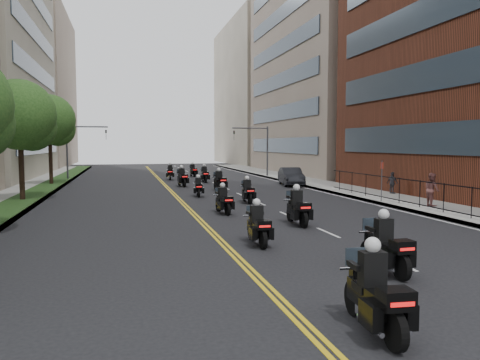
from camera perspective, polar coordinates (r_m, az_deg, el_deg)
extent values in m
plane|color=black|center=(9.83, 18.27, -17.71)|extent=(160.00, 160.00, 0.00)
cube|color=gray|center=(36.97, 13.42, -1.28)|extent=(4.00, 90.00, 0.15)
cube|color=gray|center=(33.62, -25.98, -2.16)|extent=(4.00, 90.00, 0.15)
cube|color=#193C15|center=(33.46, -24.65, -1.98)|extent=(2.00, 90.00, 0.04)
cube|color=#333F4C|center=(31.06, 23.57, 3.75)|extent=(0.12, 25.80, 1.80)
cube|color=#333F4C|center=(31.30, 23.80, 11.08)|extent=(0.12, 25.80, 1.80)
cube|color=#333F4C|center=(32.04, 24.03, 18.20)|extent=(0.12, 25.80, 1.80)
cube|color=gray|center=(62.66, 11.69, 14.75)|extent=(15.00, 28.00, 30.00)
cube|color=#333F4C|center=(58.79, 4.84, 4.24)|extent=(0.12, 24.08, 1.80)
cube|color=#333F4C|center=(58.91, 4.87, 8.13)|extent=(0.12, 24.08, 1.80)
cube|color=#333F4C|center=(59.31, 4.89, 11.99)|extent=(0.12, 24.08, 1.80)
cube|color=#333F4C|center=(59.97, 4.92, 15.78)|extent=(0.12, 24.08, 1.80)
cube|color=#333F4C|center=(60.88, 4.95, 19.48)|extent=(0.12, 24.08, 1.80)
cube|color=gray|center=(90.14, 3.28, 10.35)|extent=(15.00, 28.00, 26.00)
cube|color=#333F4C|center=(56.40, -23.16, 3.89)|extent=(0.12, 24.08, 1.80)
cube|color=#333F4C|center=(56.53, -23.29, 7.95)|extent=(0.12, 24.08, 1.80)
cube|color=#333F4C|center=(56.94, -23.41, 11.97)|extent=(0.12, 24.08, 1.80)
cube|color=#333F4C|center=(57.63, -23.54, 15.91)|extent=(0.12, 24.08, 1.80)
cube|color=gray|center=(87.86, -25.44, 10.09)|extent=(16.00, 28.00, 26.00)
cube|color=black|center=(25.39, 25.00, -0.66)|extent=(0.05, 28.00, 0.05)
cube|color=black|center=(25.53, 24.90, -3.57)|extent=(0.05, 28.00, 0.05)
cylinder|color=black|center=(32.31, -25.11, 2.03)|extent=(0.32, 0.32, 5.11)
sphere|color=#1D4717|center=(32.34, -25.28, 7.21)|extent=(4.40, 4.40, 4.40)
sphere|color=#1D4717|center=(32.59, -24.06, 5.93)|extent=(3.08, 3.08, 3.08)
cylinder|color=black|center=(44.13, -22.10, 2.83)|extent=(0.32, 0.32, 5.39)
sphere|color=#1D4717|center=(44.17, -22.22, 6.83)|extent=(4.40, 4.40, 4.40)
sphere|color=#1D4717|center=(44.46, -21.34, 5.84)|extent=(3.08, 3.08, 3.08)
cylinder|color=#3F3F44|center=(52.02, 3.36, 3.46)|extent=(0.18, 0.18, 5.60)
cylinder|color=#3F3F44|center=(51.48, 1.23, 6.35)|extent=(4.00, 0.14, 0.14)
imported|color=black|center=(51.02, -0.73, 5.47)|extent=(0.16, 0.20, 1.00)
cylinder|color=#3F3F44|center=(49.99, -20.33, 3.15)|extent=(0.18, 0.18, 5.60)
cylinder|color=#3F3F44|center=(49.83, -18.12, 6.19)|extent=(4.00, 0.14, 0.14)
imported|color=black|center=(49.72, -16.02, 5.32)|extent=(0.16, 0.20, 1.00)
cylinder|color=black|center=(9.09, 18.38, -17.02)|extent=(0.21, 0.76, 0.75)
cylinder|color=black|center=(10.59, 13.76, -13.80)|extent=(0.21, 0.76, 0.75)
cube|color=black|center=(9.73, 15.91, -13.58)|extent=(0.57, 1.52, 0.44)
cube|color=silver|center=(9.86, 15.74, -14.90)|extent=(0.46, 0.64, 0.33)
cube|color=black|center=(8.90, 18.47, -13.57)|extent=(0.61, 0.51, 0.35)
cube|color=red|center=(8.71, 19.21, -14.13)|extent=(0.44, 0.07, 0.08)
cube|color=black|center=(9.62, 15.84, -10.35)|extent=(0.51, 0.35, 0.69)
sphere|color=silver|center=(9.53, 15.87, -7.64)|extent=(0.32, 0.32, 0.32)
cylinder|color=black|center=(13.45, 19.11, -10.02)|extent=(0.16, 0.74, 0.74)
cylinder|color=black|center=(14.88, 15.37, -8.55)|extent=(0.16, 0.74, 0.74)
cube|color=black|center=(14.09, 17.17, -8.05)|extent=(0.47, 1.47, 0.43)
cube|color=silver|center=(14.19, 17.03, -8.99)|extent=(0.42, 0.60, 0.32)
cube|color=black|center=(13.33, 19.17, -7.67)|extent=(0.57, 0.46, 0.35)
cube|color=red|center=(13.15, 19.73, -7.95)|extent=(0.43, 0.04, 0.08)
cube|color=black|center=(14.03, 17.11, -5.85)|extent=(0.48, 0.31, 0.67)
sphere|color=silver|center=(13.97, 17.12, -4.01)|extent=(0.31, 0.31, 0.31)
cylinder|color=black|center=(16.45, 2.83, -7.25)|extent=(0.15, 0.68, 0.68)
cylinder|color=black|center=(17.96, 1.41, -6.25)|extent=(0.15, 0.68, 0.68)
cube|color=black|center=(17.15, 2.09, -5.81)|extent=(0.43, 1.35, 0.40)
cube|color=silver|center=(17.24, 2.04, -6.54)|extent=(0.39, 0.55, 0.30)
cube|color=black|center=(16.35, 2.84, -5.47)|extent=(0.52, 0.42, 0.32)
cube|color=red|center=(16.16, 3.05, -5.66)|extent=(0.40, 0.03, 0.07)
cube|color=black|center=(17.12, 2.05, -4.14)|extent=(0.44, 0.28, 0.62)
sphere|color=silver|center=(17.07, 2.05, -2.74)|extent=(0.29, 0.29, 0.29)
cylinder|color=black|center=(20.65, 7.78, -4.80)|extent=(0.17, 0.75, 0.75)
cylinder|color=black|center=(22.28, 6.17, -4.10)|extent=(0.17, 0.75, 0.75)
cube|color=black|center=(21.42, 6.95, -3.62)|extent=(0.49, 1.49, 0.44)
cube|color=silver|center=(21.51, 6.90, -4.27)|extent=(0.43, 0.61, 0.33)
cube|color=black|center=(20.57, 7.79, -3.22)|extent=(0.58, 0.47, 0.35)
cube|color=red|center=(20.35, 8.02, -3.37)|extent=(0.44, 0.04, 0.08)
cube|color=black|center=(21.40, 6.92, -2.15)|extent=(0.49, 0.32, 0.68)
sphere|color=silver|center=(21.36, 6.92, -0.91)|extent=(0.32, 0.32, 0.32)
cylinder|color=black|center=(23.99, -1.53, -3.58)|extent=(0.21, 0.67, 0.66)
cylinder|color=black|center=(25.45, -2.64, -3.12)|extent=(0.21, 0.67, 0.66)
cube|color=black|center=(24.69, -2.10, -2.72)|extent=(0.55, 1.34, 0.39)
cube|color=silver|center=(24.76, -2.13, -3.21)|extent=(0.42, 0.57, 0.29)
cube|color=black|center=(23.93, -1.53, -2.38)|extent=(0.54, 0.46, 0.31)
cube|color=red|center=(23.74, -1.37, -2.48)|extent=(0.39, 0.07, 0.07)
cube|color=black|center=(24.68, -2.14, -1.59)|extent=(0.45, 0.32, 0.60)
sphere|color=silver|center=(24.65, -2.15, -0.64)|extent=(0.28, 0.28, 0.28)
cylinder|color=black|center=(28.45, 1.22, -2.30)|extent=(0.17, 0.69, 0.68)
cylinder|color=black|center=(30.00, 0.55, -1.95)|extent=(0.17, 0.69, 0.68)
cube|color=black|center=(29.19, 0.88, -1.57)|extent=(0.48, 1.37, 0.40)
cube|color=silver|center=(29.27, 0.86, -2.01)|extent=(0.40, 0.57, 0.30)
cube|color=black|center=(28.39, 1.22, -1.25)|extent=(0.54, 0.44, 0.32)
cube|color=red|center=(28.19, 1.31, -1.33)|extent=(0.40, 0.05, 0.07)
cube|color=black|center=(29.19, 0.86, -0.58)|extent=(0.45, 0.30, 0.62)
sphere|color=silver|center=(29.17, 0.85, 0.24)|extent=(0.29, 0.29, 0.29)
cylinder|color=black|center=(32.10, -5.02, -1.60)|extent=(0.18, 0.63, 0.62)
cylinder|color=black|center=(33.55, -5.19, -1.34)|extent=(0.18, 0.63, 0.62)
cube|color=black|center=(32.80, -5.11, -1.03)|extent=(0.49, 1.26, 0.36)
cube|color=silver|center=(32.87, -5.11, -1.38)|extent=(0.39, 0.53, 0.27)
cube|color=black|center=(32.06, -5.02, -0.76)|extent=(0.50, 0.42, 0.29)
cube|color=red|center=(31.87, -5.00, -0.82)|extent=(0.36, 0.06, 0.06)
cube|color=black|center=(32.81, -5.12, -0.23)|extent=(0.42, 0.29, 0.56)
sphere|color=silver|center=(32.79, -5.12, 0.44)|extent=(0.26, 0.26, 0.26)
cylinder|color=black|center=(35.85, -2.15, -0.87)|extent=(0.23, 0.74, 0.73)
cylinder|color=black|center=(37.48, -2.96, -0.64)|extent=(0.23, 0.74, 0.73)
cube|color=black|center=(36.64, -2.56, -0.29)|extent=(0.60, 1.49, 0.43)
cube|color=silver|center=(36.71, -2.59, -0.66)|extent=(0.47, 0.63, 0.32)
cube|color=black|center=(35.80, -2.15, 0.02)|extent=(0.60, 0.51, 0.34)
cube|color=red|center=(35.59, -2.04, -0.04)|extent=(0.43, 0.08, 0.07)
cube|color=black|center=(36.65, -2.59, 0.55)|extent=(0.50, 0.35, 0.66)
sphere|color=silver|center=(36.63, -2.60, 1.26)|extent=(0.31, 0.31, 0.31)
cylinder|color=black|center=(39.84, -6.82, -0.36)|extent=(0.24, 0.76, 0.74)
cylinder|color=black|center=(41.54, -7.39, -0.17)|extent=(0.24, 0.76, 0.74)
cube|color=black|center=(40.66, -7.12, 0.17)|extent=(0.62, 1.52, 0.44)
cube|color=silver|center=(40.74, -7.13, -0.18)|extent=(0.48, 0.64, 0.33)
cube|color=black|center=(39.80, -6.83, 0.46)|extent=(0.62, 0.52, 0.35)
cube|color=red|center=(39.58, -6.75, 0.41)|extent=(0.44, 0.08, 0.08)
cube|color=black|center=(40.68, -7.14, 0.94)|extent=(0.51, 0.36, 0.68)
sphere|color=silver|center=(40.67, -7.15, 1.59)|extent=(0.32, 0.32, 0.32)
cylinder|color=black|center=(43.98, -4.20, 0.09)|extent=(0.16, 0.72, 0.72)
cylinder|color=black|center=(45.64, -4.52, 0.25)|extent=(0.16, 0.72, 0.72)
cube|color=black|center=(44.79, -4.37, 0.55)|extent=(0.47, 1.43, 0.42)
cube|color=silver|center=(44.86, -4.38, 0.24)|extent=(0.41, 0.59, 0.32)
cube|color=black|center=(43.95, -4.21, 0.80)|extent=(0.55, 0.45, 0.34)
cube|color=red|center=(43.73, -4.16, 0.76)|extent=(0.42, 0.04, 0.07)
cube|color=black|center=(44.81, -4.38, 1.22)|extent=(0.47, 0.30, 0.65)
sphere|color=silver|center=(44.80, -4.39, 1.79)|extent=(0.30, 0.30, 0.30)
cylinder|color=black|center=(47.81, -8.51, 0.40)|extent=(0.22, 0.72, 0.71)
cylinder|color=black|center=(49.48, -8.50, 0.53)|extent=(0.22, 0.72, 0.71)
cube|color=black|center=(48.63, -8.51, 0.81)|extent=(0.58, 1.45, 0.42)
cube|color=silver|center=(48.70, -8.50, 0.53)|extent=(0.45, 0.61, 0.31)
cube|color=black|center=(47.78, -8.52, 1.05)|extent=(0.59, 0.49, 0.33)
cube|color=red|center=(47.56, -8.52, 1.01)|extent=(0.42, 0.07, 0.07)
cube|color=black|center=(48.65, -8.51, 1.43)|extent=(0.49, 0.34, 0.65)
sphere|color=silver|center=(48.64, -8.52, 1.95)|extent=(0.30, 0.30, 0.30)
cylinder|color=black|center=(52.07, -5.56, 0.72)|extent=(0.20, 0.67, 0.66)
cylinder|color=black|center=(53.56, -5.97, 0.82)|extent=(0.20, 0.67, 0.66)
cube|color=black|center=(52.80, -5.77, 1.06)|extent=(0.53, 1.34, 0.39)
cube|color=silver|center=(52.86, -5.78, 0.83)|extent=(0.42, 0.56, 0.29)
cube|color=black|center=(52.04, -5.57, 1.27)|extent=(0.54, 0.45, 0.31)
cube|color=red|center=(51.84, -5.51, 1.24)|extent=(0.39, 0.07, 0.07)
cube|color=black|center=(52.82, -5.79, 1.59)|extent=(0.45, 0.31, 0.60)
sphere|color=silver|center=(52.81, -5.79, 2.03)|extent=(0.28, 0.28, 0.28)
imported|color=black|center=(41.67, 6.24, 0.43)|extent=(2.42, 4.98, 1.57)
imported|color=brown|center=(28.67, 22.35, -1.07)|extent=(0.82, 0.99, 1.88)
imported|color=#424249|center=(34.84, 18.08, -0.33)|extent=(0.59, 0.96, 1.53)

